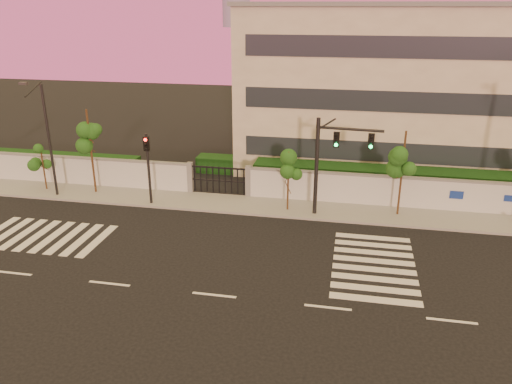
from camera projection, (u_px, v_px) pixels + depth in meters
ground at (214, 295)px, 22.06m from camera, size 120.00×120.00×0.00m
sidewalk at (259, 206)px, 31.67m from camera, size 60.00×3.00×0.15m
perimeter_wall at (265, 183)px, 32.68m from camera, size 60.00×0.36×2.20m
hedge_row at (286, 175)px, 35.09m from camera, size 41.00×4.25×1.80m
institutional_building at (401, 86)px, 38.45m from camera, size 24.40×12.40×12.25m
road_markings at (204, 253)px, 25.79m from camera, size 57.00×7.62×0.02m
street_tree_b at (42, 157)px, 33.61m from camera, size 1.31×1.04×3.32m
street_tree_c at (89, 133)px, 32.45m from camera, size 1.63×1.29×5.78m
street_tree_d at (289, 168)px, 30.00m from camera, size 1.35×1.08×3.86m
street_tree_e at (404, 154)px, 28.96m from camera, size 1.51×1.21×5.30m
traffic_signal_main at (330, 156)px, 28.96m from camera, size 3.81×0.50×6.03m
traffic_signal_secondary at (148, 161)px, 30.95m from camera, size 0.36×0.35×4.69m
streetlight_west at (47, 136)px, 31.80m from camera, size 0.47×1.88×7.81m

